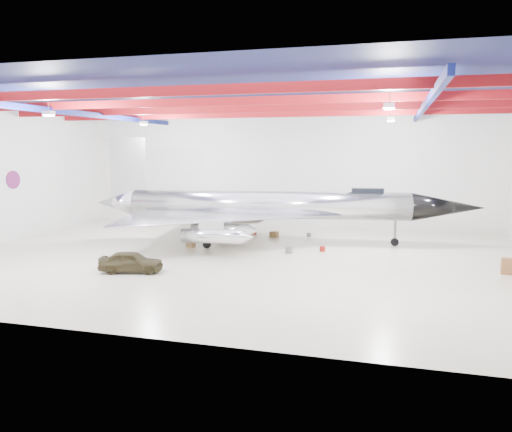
% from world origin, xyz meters
% --- Properties ---
extents(floor, '(40.00, 40.00, 0.00)m').
position_xyz_m(floor, '(0.00, 0.00, 0.00)').
color(floor, beige).
rests_on(floor, ground).
extents(wall_back, '(40.00, 0.00, 40.00)m').
position_xyz_m(wall_back, '(0.00, 15.00, 5.50)').
color(wall_back, silver).
rests_on(wall_back, floor).
extents(ceiling, '(40.00, 40.00, 0.00)m').
position_xyz_m(ceiling, '(0.00, 0.00, 11.00)').
color(ceiling, '#0A0F38').
rests_on(ceiling, wall_back).
extents(ceiling_structure, '(39.50, 29.50, 1.08)m').
position_xyz_m(ceiling_structure, '(0.00, 0.00, 10.32)').
color(ceiling_structure, maroon).
rests_on(ceiling_structure, ceiling).
extents(wall_roundel, '(0.10, 1.50, 1.50)m').
position_xyz_m(wall_roundel, '(-19.94, 2.00, 5.00)').
color(wall_roundel, '#B21414').
rests_on(wall_roundel, wall_left).
extents(jet_aircraft, '(30.95, 19.96, 8.45)m').
position_xyz_m(jet_aircraft, '(0.71, 6.07, 2.77)').
color(jet_aircraft, silver).
rests_on(jet_aircraft, floor).
extents(jeep, '(4.13, 2.42, 1.32)m').
position_xyz_m(jeep, '(-5.07, -5.47, 0.66)').
color(jeep, '#342E1A').
rests_on(jeep, floor).
extents(desk, '(1.12, 0.63, 0.99)m').
position_xyz_m(desk, '(17.38, 0.15, 0.49)').
color(desk, brown).
rests_on(desk, floor).
extents(crate_ply, '(0.69, 0.61, 0.41)m').
position_xyz_m(crate_ply, '(-4.58, 2.79, 0.20)').
color(crate_ply, olive).
rests_on(crate_ply, floor).
extents(toolbox_red, '(0.60, 0.54, 0.35)m').
position_xyz_m(toolbox_red, '(-1.46, 9.66, 0.17)').
color(toolbox_red, maroon).
rests_on(toolbox_red, floor).
extents(engine_drum, '(0.58, 0.58, 0.46)m').
position_xyz_m(engine_drum, '(3.18, 2.60, 0.23)').
color(engine_drum, '#59595B').
rests_on(engine_drum, floor).
extents(parts_bin, '(0.79, 0.70, 0.47)m').
position_xyz_m(parts_bin, '(0.61, 8.81, 0.24)').
color(parts_bin, olive).
rests_on(parts_bin, floor).
extents(crate_small, '(0.46, 0.39, 0.31)m').
position_xyz_m(crate_small, '(-7.17, 8.11, 0.15)').
color(crate_small, '#59595B').
rests_on(crate_small, floor).
extents(tool_chest, '(0.48, 0.48, 0.38)m').
position_xyz_m(tool_chest, '(5.45, 3.90, 0.19)').
color(tool_chest, maroon).
rests_on(tool_chest, floor).
extents(spares_box, '(0.45, 0.45, 0.35)m').
position_xyz_m(spares_box, '(3.46, 9.82, 0.17)').
color(spares_box, '#59595B').
rests_on(spares_box, floor).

